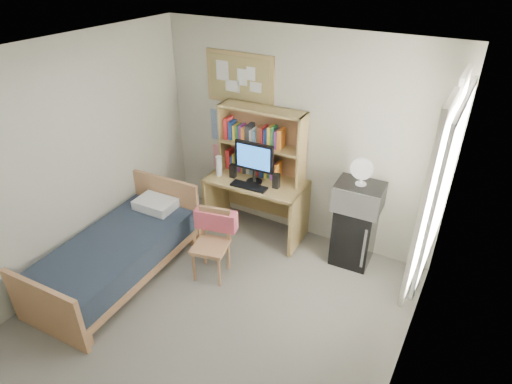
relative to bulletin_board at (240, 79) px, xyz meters
The scene contains 25 objects.
floor 2.95m from the bulletin_board, 69.48° to the right, with size 3.60×4.20×0.02m, color gray.
ceiling 2.33m from the bulletin_board, 69.48° to the right, with size 3.60×4.20×0.02m, color white.
wall_back 1.00m from the bulletin_board, ahead, with size 3.60×0.04×2.60m, color beige.
wall_left 2.40m from the bulletin_board, 116.08° to the right, with size 0.04×4.20×2.60m, color beige.
wall_right 3.37m from the bulletin_board, 38.93° to the right, with size 0.04×4.20×2.60m, color beige.
window_unit 2.70m from the bulletin_board, 19.26° to the right, with size 0.10×1.40×1.70m, color white.
curtain_left 2.83m from the bulletin_board, 27.19° to the right, with size 0.04×0.55×1.70m, color white.
curtain_right 2.57m from the bulletin_board, 10.96° to the right, with size 0.04×0.55×1.70m, color white.
bulletin_board is the anchor object (origin of this frame).
poster_wave 0.74m from the bulletin_board, behind, with size 0.30×0.01×0.42m, color #245091.
poster_japan 1.18m from the bulletin_board, behind, with size 0.28×0.01×0.36m, color #E32843.
desk 1.62m from the bulletin_board, 37.21° to the right, with size 1.25×0.62×0.78m, color tan.
desk_chair 2.05m from the bulletin_board, 73.10° to the right, with size 0.41×0.41×0.82m, color tan.
mini_fridge 2.32m from the bulletin_board, ahead, with size 0.44×0.44×0.75m, color black.
bed 2.57m from the bulletin_board, 104.82° to the right, with size 0.93×1.87×0.51m, color #1C2532.
hutch 0.82m from the bulletin_board, 22.11° to the right, with size 1.09×0.28×0.89m, color tan.
monitor 1.04m from the bulletin_board, 41.89° to the right, with size 0.50×0.04×0.54m, color black.
keyboard 1.31m from the bulletin_board, 50.44° to the right, with size 0.46×0.15×0.02m, color black.
speaker_left 1.13m from the bulletin_board, 73.02° to the right, with size 0.07×0.07×0.17m, color black.
speaker_right 1.32m from the bulletin_board, 26.66° to the right, with size 0.08×0.08×0.18m, color black.
water_bottle 1.10m from the bulletin_board, 97.58° to the right, with size 0.08×0.08×0.26m, color white.
hoodie 1.75m from the bulletin_board, 72.50° to the right, with size 0.48×0.15×0.23m, color #D25061.
microwave 2.01m from the bulletin_board, ahead, with size 0.52×0.40×0.30m, color #BCBCC1.
desk_fan 1.87m from the bulletin_board, ahead, with size 0.24×0.24×0.30m, color white.
pillow 1.85m from the bulletin_board, 115.42° to the right, with size 0.48×0.34×0.11m, color white.
Camera 1 is at (1.98, -2.30, 3.35)m, focal length 30.00 mm.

